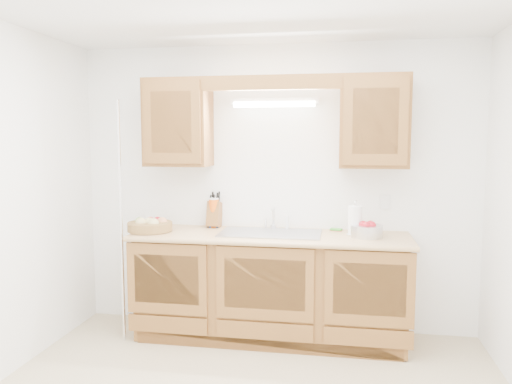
% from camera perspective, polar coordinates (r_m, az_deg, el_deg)
% --- Properties ---
extents(room, '(3.52, 3.50, 2.50)m').
position_cam_1_polar(room, '(2.95, -1.63, -2.45)').
color(room, '#C9B891').
rests_on(room, ground).
extents(base_cabinets, '(2.20, 0.60, 0.86)m').
position_cam_1_polar(base_cabinets, '(4.29, 1.62, -10.83)').
color(base_cabinets, brown).
rests_on(base_cabinets, ground).
extents(countertop, '(2.30, 0.63, 0.04)m').
position_cam_1_polar(countertop, '(4.16, 1.61, -5.09)').
color(countertop, tan).
rests_on(countertop, base_cabinets).
extents(upper_cabinet_left, '(0.55, 0.33, 0.75)m').
position_cam_1_polar(upper_cabinet_left, '(4.43, -8.87, 7.81)').
color(upper_cabinet_left, brown).
rests_on(upper_cabinet_left, room).
extents(upper_cabinet_right, '(0.55, 0.33, 0.75)m').
position_cam_1_polar(upper_cabinet_right, '(4.20, 13.32, 7.81)').
color(upper_cabinet_right, brown).
rests_on(upper_cabinet_right, room).
extents(valance, '(2.20, 0.05, 0.12)m').
position_cam_1_polar(valance, '(4.11, 1.67, 12.41)').
color(valance, brown).
rests_on(valance, room).
extents(fluorescent_fixture, '(0.76, 0.08, 0.08)m').
position_cam_1_polar(fluorescent_fixture, '(4.33, 2.10, 10.20)').
color(fluorescent_fixture, white).
rests_on(fluorescent_fixture, room).
extents(sink, '(0.84, 0.46, 0.36)m').
position_cam_1_polar(sink, '(4.20, 1.65, -5.73)').
color(sink, '#9E9EA3').
rests_on(sink, countertop).
extents(wire_shelf_pole, '(0.03, 0.03, 2.00)m').
position_cam_1_polar(wire_shelf_pole, '(4.25, -15.16, -3.44)').
color(wire_shelf_pole, silver).
rests_on(wire_shelf_pole, ground).
extents(outlet_plate, '(0.08, 0.01, 0.12)m').
position_cam_1_polar(outlet_plate, '(4.40, 14.54, -1.11)').
color(outlet_plate, white).
rests_on(outlet_plate, room).
extents(fruit_basket, '(0.48, 0.48, 0.12)m').
position_cam_1_polar(fruit_basket, '(4.37, -12.02, -3.73)').
color(fruit_basket, olive).
rests_on(fruit_basket, countertop).
extents(knife_block, '(0.12, 0.19, 0.33)m').
position_cam_1_polar(knife_block, '(4.49, -4.77, -2.51)').
color(knife_block, brown).
rests_on(knife_block, countertop).
extents(orange_canister, '(0.11, 0.11, 0.26)m').
position_cam_1_polar(orange_canister, '(4.47, -4.83, -2.36)').
color(orange_canister, '#FE610E').
rests_on(orange_canister, countertop).
extents(soap_bottle, '(0.09, 0.09, 0.18)m').
position_cam_1_polar(soap_bottle, '(4.48, -4.81, -2.86)').
color(soap_bottle, '#224DAE').
rests_on(soap_bottle, countertop).
extents(sponge, '(0.11, 0.08, 0.02)m').
position_cam_1_polar(sponge, '(4.36, 9.13, -4.29)').
color(sponge, '#CC333F').
rests_on(sponge, countertop).
extents(paper_towel, '(0.15, 0.15, 0.29)m').
position_cam_1_polar(paper_towel, '(4.16, 11.27, -3.27)').
color(paper_towel, silver).
rests_on(paper_towel, countertop).
extents(apple_bowl, '(0.32, 0.32, 0.13)m').
position_cam_1_polar(apple_bowl, '(4.12, 12.56, -4.27)').
color(apple_bowl, silver).
rests_on(apple_bowl, countertop).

